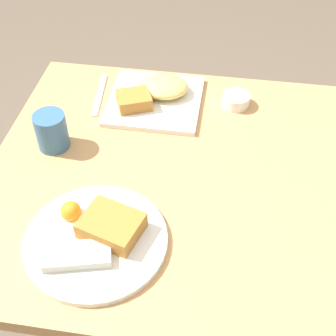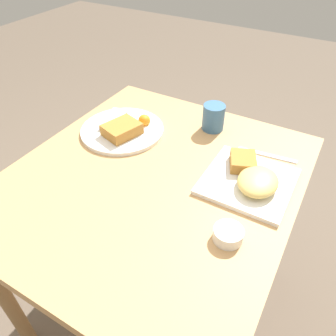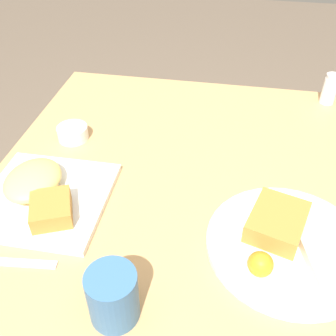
# 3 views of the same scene
# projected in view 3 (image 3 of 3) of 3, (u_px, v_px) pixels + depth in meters

# --- Properties ---
(dining_table) EXTENTS (0.93, 0.84, 0.76)m
(dining_table) POSITION_uv_depth(u_px,v_px,m) (179.00, 210.00, 0.93)
(dining_table) COLOR tan
(dining_table) RESTS_ON ground_plane
(plate_square_near) EXTENTS (0.25, 0.25, 0.06)m
(plate_square_near) POSITION_uv_depth(u_px,v_px,m) (42.00, 192.00, 0.80)
(plate_square_near) COLOR white
(plate_square_near) RESTS_ON dining_table
(plate_oval_far) EXTENTS (0.30, 0.30, 0.05)m
(plate_oval_far) POSITION_uv_depth(u_px,v_px,m) (287.00, 241.00, 0.71)
(plate_oval_far) COLOR white
(plate_oval_far) RESTS_ON dining_table
(sauce_ramekin) EXTENTS (0.07, 0.07, 0.03)m
(sauce_ramekin) POSITION_uv_depth(u_px,v_px,m) (73.00, 132.00, 0.98)
(sauce_ramekin) COLOR white
(sauce_ramekin) RESTS_ON dining_table
(salt_shaker) EXTENTS (0.04, 0.04, 0.09)m
(salt_shaker) POSITION_uv_depth(u_px,v_px,m) (329.00, 91.00, 1.10)
(salt_shaker) COLOR white
(salt_shaker) RESTS_ON dining_table
(butter_knife) EXTENTS (0.04, 0.19, 0.00)m
(butter_knife) POSITION_uv_depth(u_px,v_px,m) (4.00, 262.00, 0.69)
(butter_knife) COLOR silver
(butter_knife) RESTS_ON dining_table
(coffee_mug) EXTENTS (0.08, 0.08, 0.09)m
(coffee_mug) POSITION_uv_depth(u_px,v_px,m) (113.00, 296.00, 0.59)
(coffee_mug) COLOR #386693
(coffee_mug) RESTS_ON dining_table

